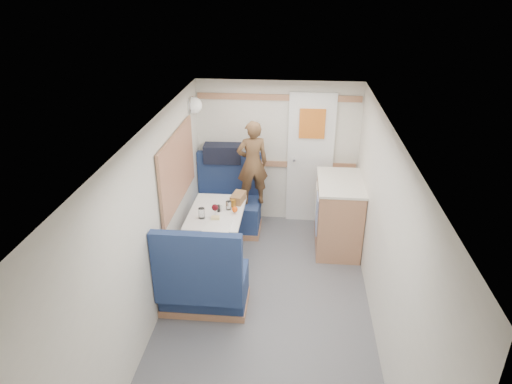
# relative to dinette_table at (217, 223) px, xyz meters

# --- Properties ---
(floor) EXTENTS (4.50, 4.50, 0.00)m
(floor) POSITION_rel_dinette_table_xyz_m (0.65, -1.00, -0.57)
(floor) COLOR #515156
(floor) RESTS_ON ground
(ceiling) EXTENTS (4.50, 4.50, 0.00)m
(ceiling) POSITION_rel_dinette_table_xyz_m (0.65, -1.00, 1.43)
(ceiling) COLOR silver
(ceiling) RESTS_ON wall_back
(wall_back) EXTENTS (2.20, 0.02, 2.00)m
(wall_back) POSITION_rel_dinette_table_xyz_m (0.65, 1.25, 0.43)
(wall_back) COLOR silver
(wall_back) RESTS_ON floor
(wall_left) EXTENTS (0.02, 4.50, 2.00)m
(wall_left) POSITION_rel_dinette_table_xyz_m (-0.45, -1.00, 0.43)
(wall_left) COLOR silver
(wall_left) RESTS_ON floor
(wall_right) EXTENTS (0.02, 4.50, 2.00)m
(wall_right) POSITION_rel_dinette_table_xyz_m (1.75, -1.00, 0.43)
(wall_right) COLOR silver
(wall_right) RESTS_ON floor
(oak_trim_low) EXTENTS (2.15, 0.02, 0.08)m
(oak_trim_low) POSITION_rel_dinette_table_xyz_m (0.65, 1.23, 0.28)
(oak_trim_low) COLOR #945D43
(oak_trim_low) RESTS_ON wall_back
(oak_trim_high) EXTENTS (2.15, 0.02, 0.08)m
(oak_trim_high) POSITION_rel_dinette_table_xyz_m (0.65, 1.23, 1.21)
(oak_trim_high) COLOR #945D43
(oak_trim_high) RESTS_ON wall_back
(side_window) EXTENTS (0.04, 1.30, 0.72)m
(side_window) POSITION_rel_dinette_table_xyz_m (-0.43, 0.00, 0.68)
(side_window) COLOR gray
(side_window) RESTS_ON wall_left
(rear_door) EXTENTS (0.62, 0.12, 1.86)m
(rear_door) POSITION_rel_dinette_table_xyz_m (1.10, 1.22, 0.41)
(rear_door) COLOR white
(rear_door) RESTS_ON wall_back
(dinette_table) EXTENTS (0.62, 0.92, 0.72)m
(dinette_table) POSITION_rel_dinette_table_xyz_m (0.00, 0.00, 0.00)
(dinette_table) COLOR white
(dinette_table) RESTS_ON floor
(bench_far) EXTENTS (0.90, 0.59, 1.05)m
(bench_far) POSITION_rel_dinette_table_xyz_m (-0.00, 0.86, -0.27)
(bench_far) COLOR navy
(bench_far) RESTS_ON floor
(bench_near) EXTENTS (0.90, 0.59, 1.05)m
(bench_near) POSITION_rel_dinette_table_xyz_m (-0.00, -0.86, -0.27)
(bench_near) COLOR navy
(bench_near) RESTS_ON floor
(ledge) EXTENTS (0.90, 0.14, 0.04)m
(ledge) POSITION_rel_dinette_table_xyz_m (-0.00, 1.12, 0.31)
(ledge) COLOR #945D43
(ledge) RESTS_ON bench_far
(dome_light) EXTENTS (0.20, 0.20, 0.20)m
(dome_light) POSITION_rel_dinette_table_xyz_m (-0.39, 0.85, 1.18)
(dome_light) COLOR white
(dome_light) RESTS_ON wall_left
(galley_counter) EXTENTS (0.57, 0.92, 0.92)m
(galley_counter) POSITION_rel_dinette_table_xyz_m (1.47, 0.55, -0.10)
(galley_counter) COLOR #945D43
(galley_counter) RESTS_ON floor
(person) EXTENTS (0.48, 0.39, 1.13)m
(person) POSITION_rel_dinette_table_xyz_m (0.35, 0.80, 0.45)
(person) COLOR brown
(person) RESTS_ON bench_far
(duffel_bag) EXTENTS (0.52, 0.26, 0.24)m
(duffel_bag) POSITION_rel_dinette_table_xyz_m (-0.09, 1.12, 0.46)
(duffel_bag) COLOR black
(duffel_bag) RESTS_ON ledge
(tray) EXTENTS (0.30, 0.38, 0.02)m
(tray) POSITION_rel_dinette_table_xyz_m (0.08, -0.33, 0.16)
(tray) COLOR white
(tray) RESTS_ON dinette_table
(orange_fruit) EXTENTS (0.07, 0.07, 0.07)m
(orange_fruit) POSITION_rel_dinette_table_xyz_m (0.22, -0.04, 0.21)
(orange_fruit) COLOR #E04F09
(orange_fruit) RESTS_ON tray
(cheese_block) EXTENTS (0.10, 0.07, 0.03)m
(cheese_block) POSITION_rel_dinette_table_xyz_m (0.03, -0.22, 0.19)
(cheese_block) COLOR #E6D685
(cheese_block) RESTS_ON tray
(wine_glass) EXTENTS (0.08, 0.08, 0.17)m
(wine_glass) POSITION_rel_dinette_table_xyz_m (0.02, -0.16, 0.28)
(wine_glass) COLOR white
(wine_glass) RESTS_ON dinette_table
(tumbler_left) EXTENTS (0.08, 0.08, 0.12)m
(tumbler_left) POSITION_rel_dinette_table_xyz_m (-0.13, -0.18, 0.21)
(tumbler_left) COLOR white
(tumbler_left) RESTS_ON dinette_table
(tumbler_right) EXTENTS (0.06, 0.06, 0.10)m
(tumbler_right) POSITION_rel_dinette_table_xyz_m (0.14, 0.06, 0.21)
(tumbler_right) COLOR white
(tumbler_right) RESTS_ON dinette_table
(beer_glass) EXTENTS (0.06, 0.06, 0.09)m
(beer_glass) POSITION_rel_dinette_table_xyz_m (0.18, 0.13, 0.20)
(beer_glass) COLOR brown
(beer_glass) RESTS_ON dinette_table
(pepper_grinder) EXTENTS (0.03, 0.03, 0.09)m
(pepper_grinder) POSITION_rel_dinette_table_xyz_m (0.03, -0.01, 0.20)
(pepper_grinder) COLOR black
(pepper_grinder) RESTS_ON dinette_table
(salt_grinder) EXTENTS (0.03, 0.03, 0.08)m
(salt_grinder) POSITION_rel_dinette_table_xyz_m (0.06, 0.02, 0.20)
(salt_grinder) COLOR white
(salt_grinder) RESTS_ON dinette_table
(bread_loaf) EXTENTS (0.18, 0.27, 0.10)m
(bread_loaf) POSITION_rel_dinette_table_xyz_m (0.22, 0.27, 0.21)
(bread_loaf) COLOR olive
(bread_loaf) RESTS_ON dinette_table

